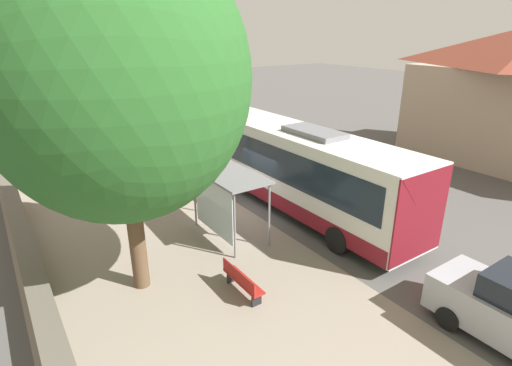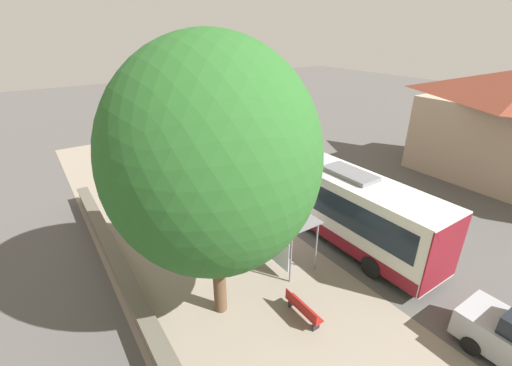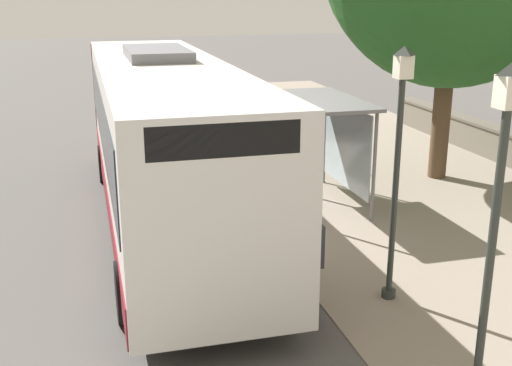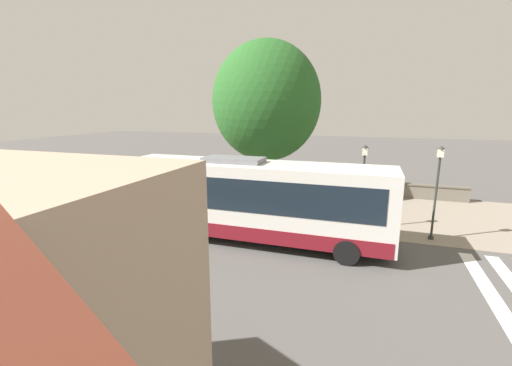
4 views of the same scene
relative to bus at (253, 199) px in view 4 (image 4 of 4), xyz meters
name	(u,v)px [view 4 (image 4 of 4)]	position (x,y,z in m)	size (l,w,h in m)	color
ground_plane	(285,229)	(-1.91, 1.03, -1.95)	(120.00, 120.00, 0.00)	#514F4C
sidewalk_plaza	(302,205)	(-6.41, 1.03, -1.94)	(9.00, 44.00, 0.02)	gray
stone_wall	(313,184)	(-10.46, 1.03, -1.45)	(0.60, 20.00, 0.98)	#6B6356
bus	(253,199)	(0.00, 0.00, 0.00)	(2.74, 12.03, 3.78)	silver
bus_shelter	(267,178)	(-3.89, -0.48, 0.18)	(1.75, 3.33, 2.56)	slate
pedestrian	(366,218)	(-1.62, 4.83, -0.90)	(0.34, 0.24, 1.78)	#2D3347
bench	(223,196)	(-5.35, -3.85, -1.47)	(0.40, 1.74, 0.88)	maroon
street_lamp_near	(437,185)	(-2.68, 7.74, 0.60)	(0.28, 0.28, 4.30)	#2D332D
street_lamp_far	(363,180)	(-3.11, 4.59, 0.54)	(0.28, 0.28, 4.20)	#2D332D
shade_tree	(266,102)	(-7.68, -1.70, 4.36)	(6.94, 6.94, 10.13)	brown
parked_car_behind_bus	(94,199)	(-0.76, -9.72, -1.02)	(1.90, 4.64, 1.91)	#9EA0A8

